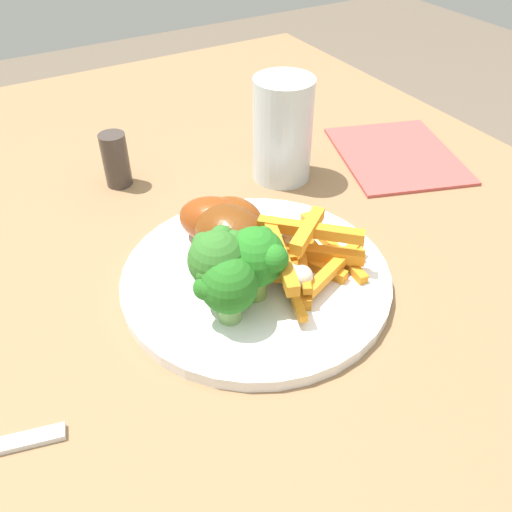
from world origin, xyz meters
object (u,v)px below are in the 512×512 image
Objects in this scene: broccoli_floret_back at (257,257)px; dining_table at (253,376)px; broccoli_floret_middle at (226,285)px; chicken_drumstick_far at (234,235)px; dinner_plate at (256,278)px; carrot_fries_pile at (301,254)px; chicken_drumstick_extra at (221,222)px; pepper_shaker at (116,160)px; water_glass at (283,130)px; chicken_drumstick_near at (235,224)px; broccoli_floret_front at (219,259)px.

dining_table is at bearing 126.29° from broccoli_floret_back.
broccoli_floret_middle reaches higher than dining_table.
dinner_plate is at bearing -172.22° from chicken_drumstick_far.
broccoli_floret_back is at bearing 101.18° from carrot_fries_pile.
carrot_fries_pile is at bearing -150.32° from chicken_drumstick_extra.
pepper_shaker is (0.24, 0.09, 0.00)m from carrot_fries_pile.
broccoli_floret_back reaches higher than dinner_plate.
pepper_shaker reaches higher than chicken_drumstick_far.
water_glass is at bearing -114.82° from pepper_shaker.
broccoli_floret_middle is 0.97× the size of pepper_shaker.
chicken_drumstick_near is at bearing 130.38° from water_glass.
chicken_drumstick_extra is 0.16m from water_glass.
broccoli_floret_back is at bearing 142.13° from water_glass.
carrot_fries_pile is at bearing -74.62° from dining_table.
dining_table is 20.78× the size of broccoli_floret_middle.
dining_table is 10.65× the size of water_glass.
chicken_drumstick_near is at bearing 24.67° from carrot_fries_pile.
dinner_plate is at bearing -35.22° from dining_table.
chicken_drumstick_far is 0.20m from pepper_shaker.
chicken_drumstick_far is 1.21× the size of chicken_drumstick_extra.
dining_table is at bearing 105.38° from carrot_fries_pile.
broccoli_floret_back is 0.06m from carrot_fries_pile.
chicken_drumstick_extra is (0.10, -0.04, -0.02)m from broccoli_floret_middle.
dinner_plate is 1.82× the size of chicken_drumstick_far.
chicken_drumstick_extra is at bearing 29.68° from carrot_fries_pile.
dining_table is at bearing 141.40° from water_glass.
water_glass reaches higher than carrot_fries_pile.
chicken_drumstick_far is (0.07, -0.02, 0.12)m from dining_table.
pepper_shaker is (0.24, 0.01, -0.03)m from broccoli_floret_front.
broccoli_floret_front reaches higher than chicken_drumstick_near.
broccoli_floret_back is (0.01, -0.04, 0.01)m from broccoli_floret_middle.
dinner_plate is at bearing -167.47° from pepper_shaker.
water_glass is at bearing -37.87° from broccoli_floret_back.
dinner_plate is 0.07m from broccoli_floret_front.
carrot_fries_pile reaches higher than chicken_drumstick_near.
broccoli_floret_middle is at bearing -179.63° from pepper_shaker.
chicken_drumstick_extra is (0.08, -0.01, -0.02)m from broccoli_floret_back.
dinner_plate is 3.91× the size of pepper_shaker.
pepper_shaker is at bearing 15.30° from chicken_drumstick_extra.
dining_table is 17.75× the size of broccoli_floret_front.
broccoli_floret_front is at bearing 141.23° from chicken_drumstick_far.
carrot_fries_pile is at bearing -111.82° from dinner_plate.
dinner_plate is 0.06m from chicken_drumstick_near.
broccoli_floret_back is 0.06m from chicken_drumstick_far.
dining_table is at bearing -128.88° from broccoli_floret_front.
chicken_drumstick_near is 1.85× the size of pepper_shaker.
broccoli_floret_front is 0.25m from pepper_shaker.
broccoli_floret_back is (0.01, -0.01, 0.14)m from dining_table.
dining_table is at bearing 164.51° from chicken_drumstick_far.
chicken_drumstick_near is (0.08, -0.02, -0.02)m from broccoli_floret_back.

